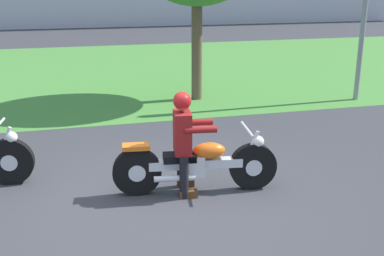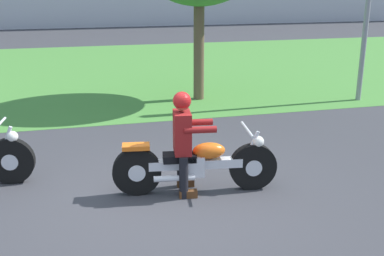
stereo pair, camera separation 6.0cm
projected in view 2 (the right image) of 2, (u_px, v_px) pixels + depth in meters
name	position (u px, v px, depth m)	size (l,w,h in m)	color
ground	(156.00, 201.00, 6.28)	(120.00, 120.00, 0.00)	#38383D
grass_verge	(103.00, 71.00, 15.15)	(60.00, 12.00, 0.01)	#478438
motorcycle_lead	(196.00, 164.00, 6.46)	(2.23, 0.66, 0.88)	black
rider_lead	(184.00, 135.00, 6.31)	(0.59, 0.51, 1.41)	black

